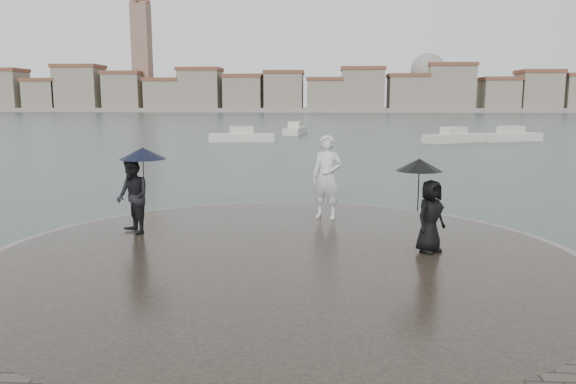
{
  "coord_description": "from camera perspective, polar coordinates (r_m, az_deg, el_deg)",
  "views": [
    {
      "loc": [
        0.87,
        -7.63,
        3.5
      ],
      "look_at": [
        0.0,
        4.8,
        1.45
      ],
      "focal_mm": 35.0,
      "sensor_mm": 36.0,
      "label": 1
    }
  ],
  "objects": [
    {
      "name": "kerb_ring",
      "position": [
        11.65,
        -0.45,
        -7.31
      ],
      "size": [
        12.5,
        12.5,
        0.32
      ],
      "primitive_type": "cylinder",
      "color": "gray",
      "rests_on": "ground"
    },
    {
      "name": "visitor_left",
      "position": [
        13.69,
        -15.26,
        0.62
      ],
      "size": [
        1.35,
        1.2,
        2.04
      ],
      "color": "black",
      "rests_on": "quay_tip"
    },
    {
      "name": "ground",
      "position": [
        8.44,
        -2.35,
        -15.15
      ],
      "size": [
        400.0,
        400.0,
        0.0
      ],
      "primitive_type": "plane",
      "color": "#2B3835",
      "rests_on": "ground"
    },
    {
      "name": "far_skyline",
      "position": [
        168.51,
        1.58,
        10.04
      ],
      "size": [
        260.0,
        20.0,
        37.0
      ],
      "color": "gray",
      "rests_on": "ground"
    },
    {
      "name": "statue",
      "position": [
        14.95,
        3.96,
        1.54
      ],
      "size": [
        0.94,
        0.76,
        2.23
      ],
      "primitive_type": "imported",
      "rotation": [
        0.0,
        0.0,
        -0.31
      ],
      "color": "silver",
      "rests_on": "quay_tip"
    },
    {
      "name": "quay_tip",
      "position": [
        11.65,
        -0.45,
        -7.21
      ],
      "size": [
        11.9,
        11.9,
        0.36
      ],
      "primitive_type": "cylinder",
      "color": "#2D261E",
      "rests_on": "ground"
    },
    {
      "name": "visitor_right",
      "position": [
        11.93,
        13.93,
        -0.81
      ],
      "size": [
        1.18,
        1.02,
        1.95
      ],
      "color": "black",
      "rests_on": "quay_tip"
    },
    {
      "name": "boats",
      "position": [
        50.95,
        8.45,
        5.71
      ],
      "size": [
        28.6,
        15.65,
        1.5
      ],
      "color": "beige",
      "rests_on": "ground"
    }
  ]
}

